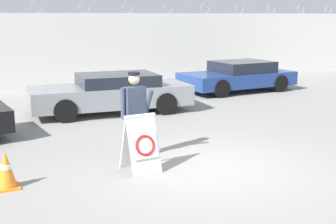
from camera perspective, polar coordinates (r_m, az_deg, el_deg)
ground_plane at (r=9.07m, az=5.25°, el=-6.79°), size 90.00×90.00×0.00m
perimeter_wall at (r=19.05m, az=-12.66°, el=7.27°), size 36.00×0.30×3.41m
barricade_sign at (r=8.71m, az=-3.30°, el=-3.83°), size 0.62×0.70×1.09m
security_guard at (r=9.39m, az=-4.09°, el=0.14°), size 0.66×0.37×1.77m
traffic_cone_near at (r=8.37m, az=-19.14°, el=-6.67°), size 0.40×0.40×0.66m
parked_car_rear_sedan at (r=14.05m, az=-6.91°, el=2.34°), size 4.86×2.27×1.16m
parked_car_far_side at (r=18.15m, az=8.56°, el=4.36°), size 4.42×2.12×1.15m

